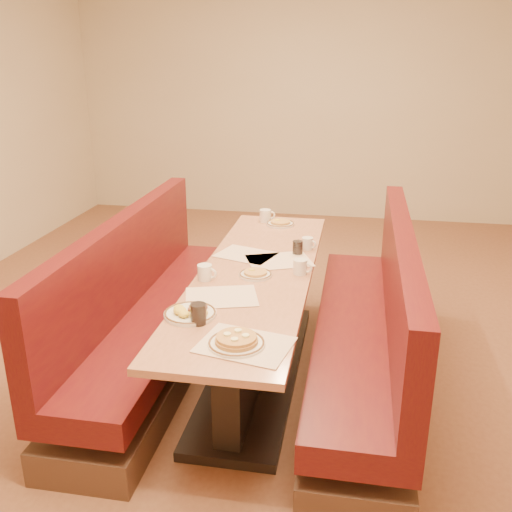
% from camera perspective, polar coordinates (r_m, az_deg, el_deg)
% --- Properties ---
extents(ground, '(8.00, 8.00, 0.00)m').
position_cam_1_polar(ground, '(3.94, -0.02, -11.73)').
color(ground, '#9E6647').
rests_on(ground, ground).
extents(room_envelope, '(6.04, 8.04, 2.82)m').
position_cam_1_polar(room_envelope, '(3.35, -0.03, 17.59)').
color(room_envelope, beige).
rests_on(room_envelope, ground).
extents(diner_table, '(0.70, 2.50, 0.75)m').
position_cam_1_polar(diner_table, '(3.76, -0.02, -6.88)').
color(diner_table, black).
rests_on(diner_table, ground).
extents(booth_left, '(0.55, 2.50, 1.05)m').
position_cam_1_polar(booth_left, '(3.95, -10.61, -6.07)').
color(booth_left, '#4C3326').
rests_on(booth_left, ground).
extents(booth_right, '(0.55, 2.50, 1.05)m').
position_cam_1_polar(booth_right, '(3.72, 11.26, -7.83)').
color(booth_right, '#4C3326').
rests_on(booth_right, ground).
extents(placemat_near_left, '(0.47, 0.40, 0.00)m').
position_cam_1_polar(placemat_near_left, '(3.24, -3.48, -4.09)').
color(placemat_near_left, beige).
rests_on(placemat_near_left, diner_table).
extents(placemat_near_right, '(0.48, 0.40, 0.00)m').
position_cam_1_polar(placemat_near_right, '(2.73, -1.12, -8.85)').
color(placemat_near_right, beige).
rests_on(placemat_near_right, diner_table).
extents(placemat_far_left, '(0.44, 0.38, 0.00)m').
position_cam_1_polar(placemat_far_left, '(3.88, -1.02, 0.15)').
color(placemat_far_left, beige).
rests_on(placemat_far_left, diner_table).
extents(placemat_far_right, '(0.49, 0.44, 0.00)m').
position_cam_1_polar(placemat_far_right, '(3.77, 2.33, -0.46)').
color(placemat_far_right, beige).
rests_on(placemat_far_right, diner_table).
extents(pancake_plate, '(0.27, 0.27, 0.06)m').
position_cam_1_polar(pancake_plate, '(2.73, -1.97, -8.55)').
color(pancake_plate, white).
rests_on(pancake_plate, diner_table).
extents(eggs_plate, '(0.28, 0.28, 0.06)m').
position_cam_1_polar(eggs_plate, '(3.03, -6.67, -5.67)').
color(eggs_plate, white).
rests_on(eggs_plate, diner_table).
extents(extra_plate_mid, '(0.21, 0.21, 0.04)m').
position_cam_1_polar(extra_plate_mid, '(3.52, -0.06, -1.79)').
color(extra_plate_mid, white).
rests_on(extra_plate_mid, diner_table).
extents(extra_plate_far, '(0.22, 0.22, 0.05)m').
position_cam_1_polar(extra_plate_far, '(4.55, 2.44, 3.30)').
color(extra_plate_far, white).
rests_on(extra_plate_far, diner_table).
extents(coffee_mug_a, '(0.12, 0.09, 0.09)m').
position_cam_1_polar(coffee_mug_a, '(3.55, 4.50, -1.06)').
color(coffee_mug_a, white).
rests_on(coffee_mug_a, diner_table).
extents(coffee_mug_b, '(0.13, 0.09, 0.10)m').
position_cam_1_polar(coffee_mug_b, '(3.47, -5.09, -1.62)').
color(coffee_mug_b, white).
rests_on(coffee_mug_b, diner_table).
extents(coffee_mug_c, '(0.11, 0.08, 0.08)m').
position_cam_1_polar(coffee_mug_c, '(4.00, 5.21, 1.28)').
color(coffee_mug_c, white).
rests_on(coffee_mug_c, diner_table).
extents(coffee_mug_d, '(0.13, 0.09, 0.10)m').
position_cam_1_polar(coffee_mug_d, '(4.63, 0.98, 4.08)').
color(coffee_mug_d, white).
rests_on(coffee_mug_d, diner_table).
extents(soda_tumbler_near, '(0.08, 0.08, 0.11)m').
position_cam_1_polar(soda_tumbler_near, '(2.93, -5.79, -5.78)').
color(soda_tumbler_near, black).
rests_on(soda_tumbler_near, diner_table).
extents(soda_tumbler_mid, '(0.07, 0.07, 0.10)m').
position_cam_1_polar(soda_tumbler_mid, '(3.89, 4.19, 0.83)').
color(soda_tumbler_mid, black).
rests_on(soda_tumbler_mid, diner_table).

